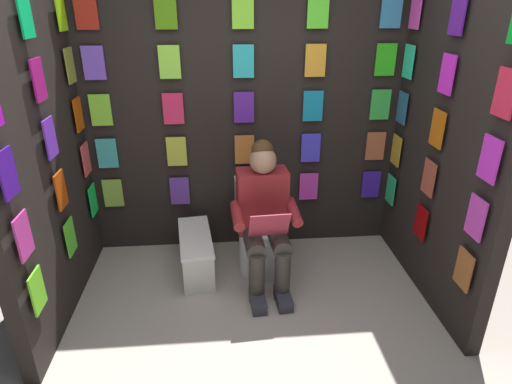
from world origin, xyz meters
name	(u,v)px	position (x,y,z in m)	size (l,w,h in m)	color
ground_plane	(261,370)	(0.00, 0.00, 0.00)	(30.00, 30.00, 0.00)	#B2A899
display_wall_back	(244,119)	(0.00, -1.65, 1.20)	(2.82, 0.14, 2.40)	black
display_wall_left	(446,145)	(-1.41, -0.80, 1.20)	(0.14, 1.61, 2.40)	black
display_wall_right	(41,156)	(1.41, -0.80, 1.20)	(0.14, 1.61, 2.40)	black
toilet	(260,233)	(-0.10, -1.19, 0.33)	(0.41, 0.56, 0.77)	white
person_reading	(264,217)	(-0.12, -0.96, 0.60)	(0.54, 0.70, 1.19)	maroon
comic_longbox_near	(196,253)	(0.45, -1.15, 0.18)	(0.34, 0.73, 0.35)	white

